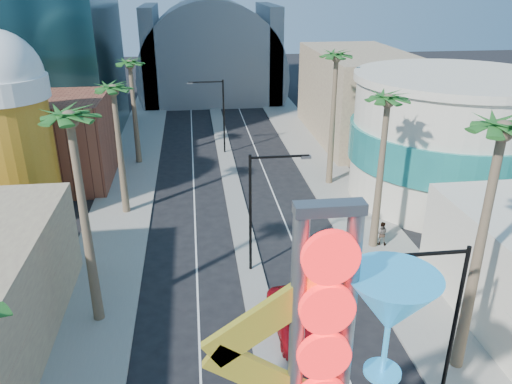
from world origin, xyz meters
name	(u,v)px	position (x,y,z in m)	size (l,w,h in m)	color
sidewalk_west	(127,189)	(-9.50, 35.00, 0.07)	(5.00, 100.00, 0.15)	gray
sidewalk_east	(331,179)	(9.50, 35.00, 0.07)	(5.00, 100.00, 0.15)	gray
median	(229,172)	(0.00, 38.00, 0.07)	(1.60, 84.00, 0.15)	gray
brick_filler_west	(54,140)	(-16.00, 38.00, 4.00)	(10.00, 10.00, 8.00)	brown
filler_east	(358,96)	(16.00, 48.00, 5.00)	(10.00, 20.00, 10.00)	#92765E
beer_mug	(5,123)	(-17.00, 30.00, 7.84)	(7.00, 7.00, 14.50)	#B57218
turquoise_building	(449,138)	(18.00, 30.00, 5.25)	(16.60, 16.60, 10.60)	beige
canopy	(212,70)	(0.00, 72.00, 4.31)	(22.00, 16.00, 22.00)	slate
neon_sign	(347,368)	(0.82, 2.96, 7.31)	(6.53, 2.60, 12.55)	gray
streetlight_0	(259,202)	(0.55, 20.00, 4.88)	(3.79, 0.25, 8.00)	black
streetlight_1	(218,110)	(-0.55, 44.00, 4.88)	(3.79, 0.25, 8.00)	black
streetlight_2	(446,314)	(6.72, 8.00, 4.83)	(3.45, 0.25, 8.00)	black
palm_1	(72,133)	(-9.00, 16.00, 10.82)	(2.40, 2.40, 12.70)	brown
palm_2	(114,97)	(-9.00, 30.00, 9.48)	(2.40, 2.40, 11.20)	brown
palm_3	(130,70)	(-9.00, 42.00, 9.48)	(2.40, 2.40, 11.20)	brown
palm_5	(499,149)	(9.00, 10.00, 11.27)	(2.40, 2.40, 13.20)	brown
palm_6	(387,110)	(9.00, 22.00, 9.93)	(2.40, 2.40, 11.70)	brown
palm_7	(336,65)	(9.00, 34.00, 10.82)	(2.40, 2.40, 12.70)	brown
red_pickup	(300,320)	(1.90, 13.53, 0.82)	(2.71, 5.89, 1.64)	#A80C16
pedestrian_b	(381,233)	(9.57, 22.05, 1.02)	(0.85, 0.66, 1.75)	gray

